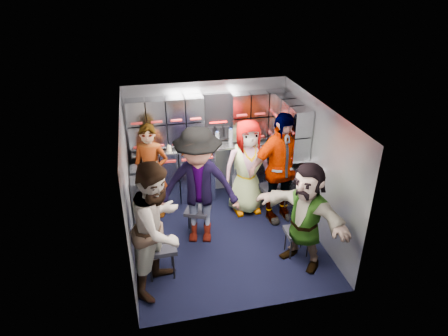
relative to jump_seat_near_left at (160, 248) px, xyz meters
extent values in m
plane|color=black|center=(1.05, 0.61, -0.44)|extent=(3.00, 3.00, 0.00)
cube|color=#90959D|center=(1.05, 2.11, 0.61)|extent=(2.80, 0.04, 2.10)
cube|color=#90959D|center=(-0.35, 0.61, 0.61)|extent=(0.04, 3.00, 2.10)
cube|color=#90959D|center=(2.45, 0.61, 0.61)|extent=(0.04, 3.00, 2.10)
cube|color=silver|center=(1.05, 0.61, 1.66)|extent=(2.80, 3.00, 0.02)
cube|color=#A2A7B2|center=(1.05, 1.90, 0.06)|extent=(2.68, 0.38, 0.99)
cube|color=#A2A7B2|center=(-0.14, 1.17, 0.06)|extent=(0.38, 0.76, 0.99)
cube|color=#BABCC1|center=(1.05, 1.90, 0.58)|extent=(2.68, 0.42, 0.03)
cube|color=#A2A7B2|center=(1.05, 1.96, 1.05)|extent=(2.68, 0.28, 0.82)
cube|color=#A2A7B2|center=(2.30, 1.31, 1.05)|extent=(0.28, 1.00, 0.82)
cube|color=#A2A7B2|center=(2.30, 1.21, 0.06)|extent=(0.28, 1.20, 1.00)
cube|color=#B0201D|center=(1.05, 1.70, 0.44)|extent=(2.60, 0.02, 0.03)
cube|color=black|center=(0.00, 0.00, 0.02)|extent=(0.43, 0.41, 0.07)
cylinder|color=black|center=(-0.15, -0.13, -0.22)|extent=(0.03, 0.03, 0.44)
cylinder|color=black|center=(0.15, -0.13, -0.22)|extent=(0.03, 0.03, 0.44)
cylinder|color=black|center=(-0.15, 0.13, -0.22)|extent=(0.03, 0.03, 0.44)
cylinder|color=black|center=(0.15, 0.13, -0.22)|extent=(0.03, 0.03, 0.44)
cube|color=black|center=(0.65, 0.84, -0.03)|extent=(0.48, 0.47, 0.06)
cylinder|color=black|center=(0.52, 0.73, -0.25)|extent=(0.02, 0.02, 0.38)
cylinder|color=black|center=(0.78, 0.73, -0.25)|extent=(0.02, 0.02, 0.38)
cylinder|color=black|center=(0.52, 0.96, -0.25)|extent=(0.02, 0.02, 0.38)
cylinder|color=black|center=(0.78, 0.96, -0.25)|extent=(0.02, 0.02, 0.38)
cube|color=black|center=(1.57, 1.48, 0.02)|extent=(0.50, 0.48, 0.07)
cylinder|color=black|center=(1.42, 1.35, -0.22)|extent=(0.03, 0.03, 0.44)
cylinder|color=black|center=(1.72, 1.35, -0.22)|extent=(0.03, 0.03, 0.44)
cylinder|color=black|center=(1.42, 1.61, -0.22)|extent=(0.03, 0.03, 0.44)
cylinder|color=black|center=(1.72, 1.61, -0.22)|extent=(0.03, 0.03, 0.44)
cube|color=black|center=(2.00, 1.13, 0.03)|extent=(0.49, 0.47, 0.07)
cylinder|color=black|center=(1.85, 1.00, -0.22)|extent=(0.03, 0.03, 0.45)
cylinder|color=black|center=(2.16, 1.00, -0.22)|extent=(0.03, 0.03, 0.45)
cylinder|color=black|center=(1.85, 1.27, -0.22)|extent=(0.03, 0.03, 0.45)
cylinder|color=black|center=(2.16, 1.27, -0.22)|extent=(0.03, 0.03, 0.45)
cube|color=black|center=(1.98, 0.00, -0.05)|extent=(0.36, 0.34, 0.06)
cylinder|color=black|center=(1.85, -0.11, -0.25)|extent=(0.02, 0.02, 0.37)
cylinder|color=black|center=(2.10, -0.11, -0.25)|extent=(0.02, 0.02, 0.37)
cylinder|color=black|center=(1.85, 0.11, -0.25)|extent=(0.02, 0.02, 0.37)
cylinder|color=black|center=(2.10, 0.11, -0.25)|extent=(0.02, 0.02, 0.37)
imported|color=black|center=(0.00, 1.51, 0.38)|extent=(0.69, 0.57, 1.63)
imported|color=black|center=(0.00, -0.18, 0.47)|extent=(1.06, 1.12, 1.82)
imported|color=black|center=(0.65, 0.66, 0.50)|extent=(1.34, 0.97, 1.87)
imported|color=black|center=(1.57, 1.30, 0.39)|extent=(0.83, 0.55, 1.66)
imported|color=black|center=(2.00, 0.95, 0.50)|extent=(1.17, 0.70, 1.87)
imported|color=black|center=(1.98, -0.18, 0.35)|extent=(1.21, 1.48, 1.58)
cylinder|color=white|center=(0.02, 1.85, 0.70)|extent=(0.06, 0.06, 0.22)
cylinder|color=white|center=(1.18, 1.85, 0.71)|extent=(0.07, 0.07, 0.24)
cylinder|color=white|center=(1.42, 1.85, 0.73)|extent=(0.07, 0.07, 0.28)
cylinder|color=beige|center=(0.34, 1.84, 0.64)|extent=(0.08, 0.08, 0.09)
cylinder|color=beige|center=(1.88, 1.84, 0.64)|extent=(0.08, 0.08, 0.10)
camera|label=1|loc=(-0.10, -4.34, 3.45)|focal=32.00mm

